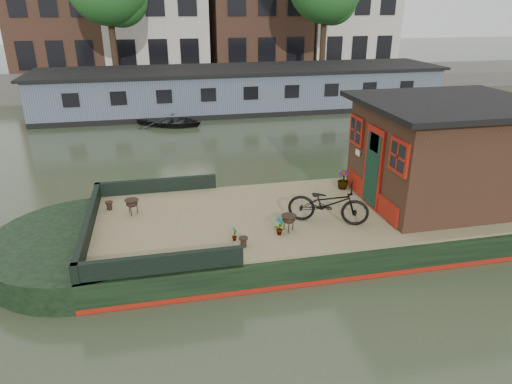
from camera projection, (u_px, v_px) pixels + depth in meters
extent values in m
plane|color=#28311F|center=(351.00, 231.00, 11.00)|extent=(120.00, 120.00, 0.00)
cube|color=black|center=(352.00, 220.00, 10.88)|extent=(12.00, 4.00, 0.60)
cylinder|color=black|center=(88.00, 246.00, 9.72)|extent=(4.00, 4.00, 0.60)
cube|color=maroon|center=(351.00, 229.00, 10.98)|extent=(12.02, 4.02, 0.10)
cube|color=olive|center=(353.00, 208.00, 10.76)|extent=(11.80, 3.80, 0.05)
cube|color=black|center=(89.00, 224.00, 9.53)|extent=(0.12, 4.00, 0.35)
cube|color=black|center=(157.00, 185.00, 11.54)|extent=(3.00, 0.12, 0.35)
cube|color=black|center=(160.00, 264.00, 8.07)|extent=(3.00, 0.12, 0.35)
cube|color=black|center=(444.00, 154.00, 10.74)|extent=(3.50, 3.00, 2.30)
cube|color=black|center=(453.00, 103.00, 10.27)|extent=(4.00, 3.50, 0.12)
cube|color=maroon|center=(373.00, 168.00, 10.47)|extent=(0.06, 0.80, 1.90)
cube|color=black|center=(372.00, 170.00, 10.48)|extent=(0.04, 0.64, 1.70)
cube|color=maroon|center=(399.00, 157.00, 9.29)|extent=(0.06, 0.72, 0.72)
cube|color=maroon|center=(357.00, 131.00, 11.19)|extent=(0.06, 0.72, 0.72)
imported|color=black|center=(328.00, 203.00, 9.82)|extent=(1.84, 1.27, 0.92)
imported|color=brown|center=(279.00, 225.00, 9.38)|extent=(0.27, 0.26, 0.43)
imported|color=#9B5D2A|center=(343.00, 179.00, 11.72)|extent=(0.37, 0.37, 0.51)
imported|color=brown|center=(234.00, 234.00, 9.17)|extent=(0.15, 0.19, 0.31)
cylinder|color=black|center=(109.00, 206.00, 10.57)|extent=(0.18, 0.18, 0.20)
cylinder|color=black|center=(243.00, 242.00, 8.96)|extent=(0.18, 0.18, 0.21)
imported|color=black|center=(170.00, 118.00, 20.46)|extent=(3.62, 3.27, 0.62)
cube|color=#515E6D|center=(243.00, 90.00, 23.26)|extent=(20.00, 4.00, 2.00)
cube|color=black|center=(243.00, 69.00, 22.85)|extent=(20.40, 4.40, 0.12)
cube|color=black|center=(243.00, 107.00, 23.59)|extent=(20.00, 4.05, 0.24)
cube|color=#47443F|center=(224.00, 81.00, 29.34)|extent=(60.00, 6.00, 0.90)
cylinder|color=#332316|center=(114.00, 45.00, 25.78)|extent=(0.36, 0.36, 4.00)
cylinder|color=#332316|center=(323.00, 42.00, 28.21)|extent=(0.36, 0.36, 4.00)
sphere|color=#1A4F1D|center=(333.00, 0.00, 27.68)|extent=(3.00, 3.00, 3.00)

